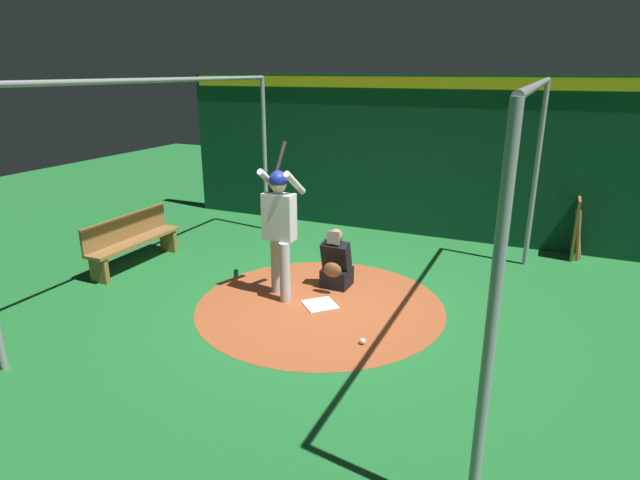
# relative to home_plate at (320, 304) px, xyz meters

# --- Properties ---
(ground_plane) EXTENTS (25.27, 25.27, 0.00)m
(ground_plane) POSITION_rel_home_plate_xyz_m (0.00, 0.00, -0.01)
(ground_plane) COLOR #1E6B2D
(dirt_circle) EXTENTS (3.42, 3.42, 0.01)m
(dirt_circle) POSITION_rel_home_plate_xyz_m (0.00, 0.00, -0.01)
(dirt_circle) COLOR #9E4C28
(dirt_circle) RESTS_ON ground
(home_plate) EXTENTS (0.59, 0.59, 0.01)m
(home_plate) POSITION_rel_home_plate_xyz_m (0.00, 0.00, 0.00)
(home_plate) COLOR white
(home_plate) RESTS_ON dirt_circle
(batter) EXTENTS (0.68, 0.49, 2.16)m
(batter) POSITION_rel_home_plate_xyz_m (-0.06, -0.64, 1.10)
(batter) COLOR #B3B3B7
(batter) RESTS_ON ground
(catcher) EXTENTS (0.58, 0.40, 0.91)m
(catcher) POSITION_rel_home_plate_xyz_m (-0.68, -0.04, 0.34)
(catcher) COLOR black
(catcher) RESTS_ON ground
(back_wall) EXTENTS (0.23, 9.27, 3.03)m
(back_wall) POSITION_rel_home_plate_xyz_m (-3.84, 0.00, 1.51)
(back_wall) COLOR #0C3D26
(back_wall) RESTS_ON ground
(cage_frame) EXTENTS (5.83, 5.02, 3.00)m
(cage_frame) POSITION_rel_home_plate_xyz_m (0.00, 0.00, 2.10)
(cage_frame) COLOR gray
(cage_frame) RESTS_ON ground
(bat_rack) EXTENTS (0.58, 0.21, 1.05)m
(bat_rack) POSITION_rel_home_plate_xyz_m (-3.60, 3.20, 0.48)
(bat_rack) COLOR olive
(bat_rack) RESTS_ON ground
(bench) EXTENTS (1.83, 0.36, 0.85)m
(bench) POSITION_rel_home_plate_xyz_m (-0.17, -3.46, 0.44)
(bench) COLOR olive
(bench) RESTS_ON ground
(baseball_0) EXTENTS (0.07, 0.07, 0.07)m
(baseball_0) POSITION_rel_home_plate_xyz_m (0.78, 0.90, 0.03)
(baseball_0) COLOR white
(baseball_0) RESTS_ON dirt_circle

